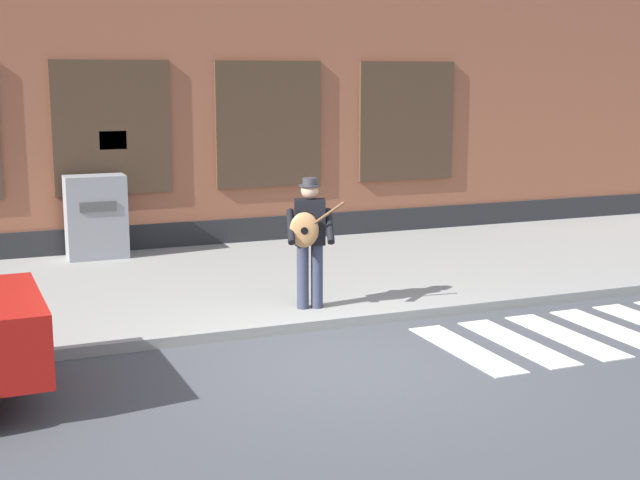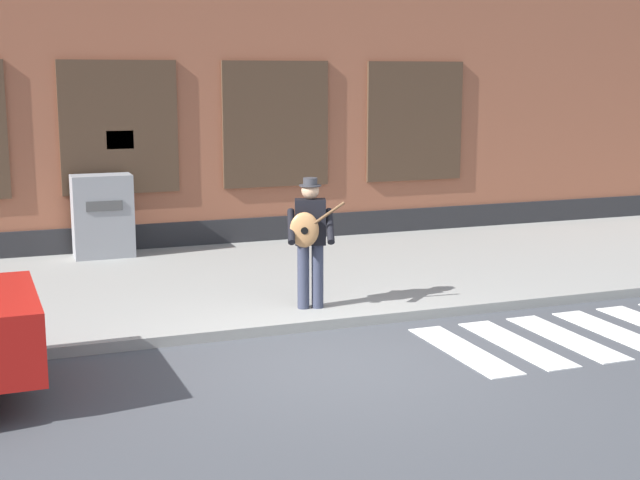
{
  "view_description": "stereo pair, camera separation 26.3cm",
  "coord_description": "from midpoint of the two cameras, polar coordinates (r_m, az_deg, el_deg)",
  "views": [
    {
      "loc": [
        -3.67,
        -8.41,
        3.04
      ],
      "look_at": [
        0.32,
        1.46,
        1.05
      ],
      "focal_mm": 50.0,
      "sensor_mm": 36.0,
      "label": 1
    },
    {
      "loc": [
        -3.43,
        -8.51,
        3.04
      ],
      "look_at": [
        0.32,
        1.46,
        1.05
      ],
      "focal_mm": 50.0,
      "sensor_mm": 36.0,
      "label": 2
    }
  ],
  "objects": [
    {
      "name": "building_backdrop",
      "position": [
        17.24,
        -8.87,
        11.05
      ],
      "size": [
        28.0,
        4.06,
        6.45
      ],
      "color": "#99563D",
      "rests_on": "ground"
    },
    {
      "name": "sidewalk",
      "position": [
        13.1,
        -4.31,
        -2.6
      ],
      "size": [
        28.0,
        5.26,
        0.13
      ],
      "color": "gray",
      "rests_on": "ground"
    },
    {
      "name": "crosswalk",
      "position": [
        11.52,
        20.24,
        -5.38
      ],
      "size": [
        5.2,
        1.9,
        0.01
      ],
      "color": "silver",
      "rests_on": "ground"
    },
    {
      "name": "busker",
      "position": [
        11.07,
        0.01,
        0.3
      ],
      "size": [
        0.72,
        0.66,
        1.65
      ],
      "color": "#33384C",
      "rests_on": "sidewalk"
    },
    {
      "name": "utility_box",
      "position": [
        14.72,
        -13.24,
        1.51
      ],
      "size": [
        0.95,
        0.53,
        1.33
      ],
      "color": "gray",
      "rests_on": "sidewalk"
    },
    {
      "name": "ground_plane",
      "position": [
        9.66,
        2.09,
        -7.77
      ],
      "size": [
        160.0,
        160.0,
        0.0
      ],
      "primitive_type": "plane",
      "color": "#424449"
    }
  ]
}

